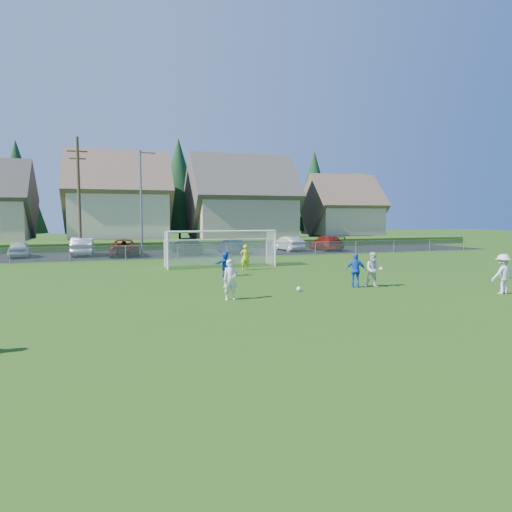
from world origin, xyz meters
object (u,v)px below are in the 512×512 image
Objects in this scene: player_white_b at (374,270)px; soccer_goal at (220,243)px; car_b at (83,247)px; car_g at (326,243)px; player_white_a at (230,280)px; player_blue_a at (356,270)px; goalkeeper at (245,257)px; car_f at (288,244)px; player_white_c at (503,274)px; soccer_ball at (299,289)px; car_e at (232,245)px; player_blue_b at (225,264)px; car_d at (187,246)px; car_a at (20,249)px; car_c at (124,248)px.

soccer_goal is (-5.01, 11.15, 0.77)m from player_white_b.
car_g is (22.81, -0.91, -0.07)m from car_b.
player_white_a is 1.02× the size of player_blue_a.
soccer_goal is at bearing 137.47° from player_white_b.
goalkeeper reaches higher than car_f.
player_white_c is at bearing 83.36° from car_f.
soccer_ball is 0.05× the size of car_e.
player_white_b reaches higher than soccer_ball.
car_g is (3.99, 25.34, -0.16)m from player_white_c.
player_blue_a is at bearing 3.74° from soccer_ball.
soccer_ball is at bearing -156.84° from player_white_b.
player_white_c is 32.30m from car_b.
player_blue_a reaches higher than car_g.
soccer_goal is (2.47, 12.24, 0.78)m from player_white_a.
car_e reaches higher than player_blue_b.
car_d is at bearing 92.48° from soccer_goal.
player_white_a is 0.42× the size of car_a.
car_f is (5.48, 22.30, -0.12)m from player_blue_a.
player_white_b is 1.19× the size of player_blue_b.
player_white_b is 22.54m from car_d.
soccer_goal is at bearing 40.87° from car_g.
player_white_c is (4.45, -3.40, 0.04)m from player_white_b.
car_g is (13.91, 0.08, -0.02)m from car_d.
car_d is 1.19× the size of car_e.
car_d is at bearing 127.33° from player_white_b.
player_blue_b is 5.22m from soccer_goal.
player_white_b is at bearing 118.43° from car_c.
soccer_goal is at bearing 129.54° from car_b.
car_e is (9.55, -0.05, 0.02)m from car_c.
goalkeeper is at bearing 52.04° from car_f.
goalkeeper reaches higher than car_e.
car_d is (-1.50, 13.26, -0.07)m from goalkeeper.
car_a is at bearing -49.73° from player_white_c.
car_c is at bearing 108.17° from soccer_ball.
soccer_ball is at bearing 115.43° from car_b.
car_d is (-1.54, 21.85, 0.64)m from soccer_ball.
player_white_b is 0.33× the size of car_c.
car_g reaches higher than player_blue_b.
car_f is 14.92m from soccer_goal.
car_c reaches higher than car_a.
soccer_goal is (-4.15, 10.95, 0.80)m from player_blue_a.
car_f is at bearing -122.43° from goalkeeper.
player_blue_a is 0.34× the size of car_b.
player_blue_a is at bearing 68.97° from car_g.
goalkeeper is 18.22m from car_g.
car_d is at bearing -84.25° from goalkeeper.
goalkeeper reaches higher than car_a.
player_white_c is 0.41× the size of car_e.
car_e is 9.89m from car_g.
player_white_b is 23.51m from car_g.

